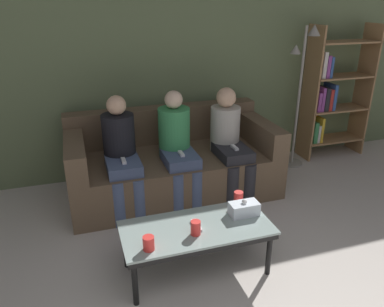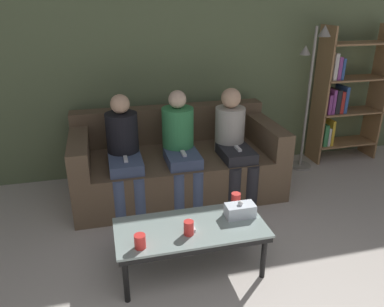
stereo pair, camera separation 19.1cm
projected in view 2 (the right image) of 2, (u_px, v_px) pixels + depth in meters
wall_back at (164, 58)px, 4.05m from camera, size 12.00×0.06×2.60m
couch at (176, 163)px, 3.92m from camera, size 2.08×1.00×0.83m
coffee_table at (191, 231)px, 2.71m from camera, size 1.09×0.50×0.39m
cup_near_left at (140, 241)px, 2.45m from camera, size 0.08×0.08×0.10m
cup_near_right at (236, 200)px, 2.93m from camera, size 0.07×0.07×0.12m
cup_far_center at (189, 228)px, 2.59m from camera, size 0.07×0.07×0.11m
tissue_box at (240, 210)px, 2.80m from camera, size 0.22×0.12×0.13m
game_remote at (191, 225)px, 2.69m from camera, size 0.04×0.15×0.02m
bookshelf at (342, 97)px, 4.52m from camera, size 0.82×0.32×1.63m
standing_lamp at (311, 85)px, 4.19m from camera, size 0.31×0.26×1.64m
seated_person_left_end at (124, 151)px, 3.50m from camera, size 0.31×0.62×1.10m
seated_person_mid_left at (180, 145)px, 3.62m from camera, size 0.31×0.63×1.10m
seated_person_mid_right at (233, 141)px, 3.74m from camera, size 0.31×0.64×1.09m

